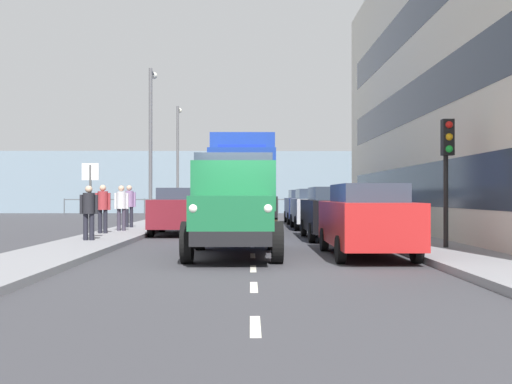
% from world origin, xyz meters
% --- Properties ---
extents(ground_plane, '(80.00, 80.00, 0.00)m').
position_xyz_m(ground_plane, '(0.00, -11.33, 0.00)').
color(ground_plane, '#38383D').
extents(sidewalk_left, '(2.04, 43.64, 0.15)m').
position_xyz_m(sidewalk_left, '(-4.66, -11.33, 0.07)').
color(sidewalk_left, gray).
rests_on(sidewalk_left, ground_plane).
extents(sidewalk_right, '(2.04, 43.64, 0.15)m').
position_xyz_m(sidewalk_right, '(4.66, -11.33, 0.07)').
color(sidewalk_right, gray).
rests_on(sidewalk_right, ground_plane).
extents(road_centreline_markings, '(0.12, 39.60, 0.01)m').
position_xyz_m(road_centreline_markings, '(0.00, -10.86, 0.00)').
color(road_centreline_markings, silver).
rests_on(road_centreline_markings, ground_plane).
extents(sea_horizon, '(80.00, 0.80, 5.00)m').
position_xyz_m(sea_horizon, '(0.00, -36.15, 2.50)').
color(sea_horizon, gray).
rests_on(sea_horizon, ground_plane).
extents(seawall_railing, '(28.08, 0.08, 1.20)m').
position_xyz_m(seawall_railing, '(-0.00, -32.55, 0.92)').
color(seawall_railing, '#4C5156').
rests_on(seawall_railing, ground_plane).
extents(truck_vintage_green, '(2.17, 5.64, 2.43)m').
position_xyz_m(truck_vintage_green, '(0.44, -1.63, 1.18)').
color(truck_vintage_green, black).
rests_on(truck_vintage_green, ground_plane).
extents(lorry_cargo_blue, '(2.58, 8.20, 3.87)m').
position_xyz_m(lorry_cargo_blue, '(0.37, -12.28, 2.08)').
color(lorry_cargo_blue, '#193899').
rests_on(lorry_cargo_blue, ground_plane).
extents(car_red_kerbside_near, '(1.81, 4.58, 1.72)m').
position_xyz_m(car_red_kerbside_near, '(-2.68, -1.67, 0.90)').
color(car_red_kerbside_near, '#B21E1E').
rests_on(car_red_kerbside_near, ground_plane).
extents(car_black_kerbside_1, '(1.90, 4.46, 1.72)m').
position_xyz_m(car_black_kerbside_1, '(-2.68, -7.26, 0.90)').
color(car_black_kerbside_1, black).
rests_on(car_black_kerbside_1, ground_plane).
extents(car_silver_kerbside_2, '(1.88, 4.08, 1.72)m').
position_xyz_m(car_silver_kerbside_2, '(-2.68, -13.28, 0.90)').
color(car_silver_kerbside_2, '#B7BABF').
rests_on(car_silver_kerbside_2, ground_plane).
extents(car_navy_kerbside_3, '(1.87, 4.10, 1.72)m').
position_xyz_m(car_navy_kerbside_3, '(-2.68, -18.20, 0.90)').
color(car_navy_kerbside_3, navy).
rests_on(car_navy_kerbside_3, ground_plane).
extents(car_maroon_oppositeside_0, '(1.85, 4.43, 1.72)m').
position_xyz_m(car_maroon_oppositeside_0, '(2.68, -9.77, 0.90)').
color(car_maroon_oppositeside_0, maroon).
rests_on(car_maroon_oppositeside_0, ground_plane).
extents(pedestrian_near_railing, '(0.53, 0.34, 1.59)m').
position_xyz_m(pedestrian_near_railing, '(4.76, -4.96, 1.08)').
color(pedestrian_near_railing, black).
rests_on(pedestrian_near_railing, sidewalk_right).
extents(pedestrian_strolling, '(0.53, 0.34, 1.66)m').
position_xyz_m(pedestrian_strolling, '(5.12, -8.11, 1.13)').
color(pedestrian_strolling, black).
rests_on(pedestrian_strolling, sidewalk_right).
extents(pedestrian_couple_b, '(0.53, 0.34, 1.66)m').
position_xyz_m(pedestrian_couple_b, '(4.81, -9.62, 1.13)').
color(pedestrian_couple_b, '#383342').
rests_on(pedestrian_couple_b, sidewalk_right).
extents(pedestrian_with_bag, '(0.53, 0.34, 1.71)m').
position_xyz_m(pedestrian_with_bag, '(4.98, -11.90, 1.16)').
color(pedestrian_with_bag, black).
rests_on(pedestrian_with_bag, sidewalk_right).
extents(traffic_light_near, '(0.28, 0.41, 3.20)m').
position_xyz_m(traffic_light_near, '(-4.85, -2.39, 2.47)').
color(traffic_light_near, black).
rests_on(traffic_light_near, sidewalk_left).
extents(lamp_post_promenade, '(0.32, 1.14, 7.01)m').
position_xyz_m(lamp_post_promenade, '(4.53, -14.55, 4.28)').
color(lamp_post_promenade, '#59595B').
rests_on(lamp_post_promenade, sidewalk_right).
extents(lamp_post_far, '(0.32, 1.14, 6.84)m').
position_xyz_m(lamp_post_far, '(4.57, -24.91, 4.19)').
color(lamp_post_far, '#59595B').
rests_on(lamp_post_far, sidewalk_right).
extents(street_sign, '(0.50, 0.07, 2.25)m').
position_xyz_m(street_sign, '(4.77, -5.18, 1.68)').
color(street_sign, '#4C4C4C').
rests_on(street_sign, sidewalk_right).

